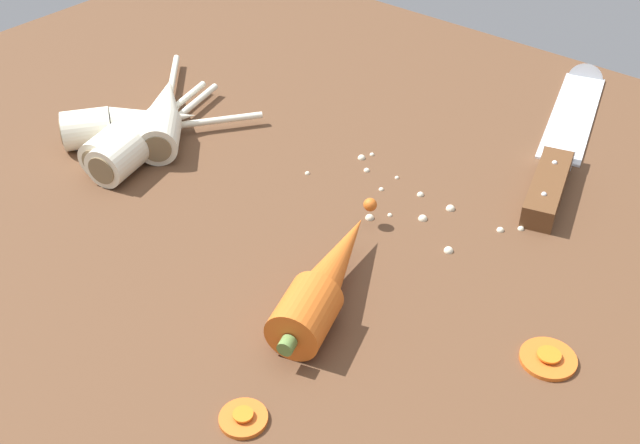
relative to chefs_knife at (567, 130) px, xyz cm
name	(u,v)px	position (x,y,z in cm)	size (l,w,h in cm)	color
ground_plane	(334,243)	(-9.05, -27.51, -2.65)	(120.00, 90.00, 4.00)	brown
chefs_knife	(567,130)	(0.00, 0.00, 0.00)	(13.12, 34.23, 4.18)	silver
whole_carrot	(326,279)	(-3.52, -35.45, 1.45)	(8.57, 18.53, 4.20)	#D6601E
parsnip_front	(129,124)	(-34.20, -29.56, 1.33)	(13.84, 17.78, 4.00)	silver
parsnip_mid_left	(134,132)	(-32.57, -30.31, 1.33)	(7.45, 19.53, 4.00)	silver
parsnip_mid_right	(164,113)	(-33.24, -25.75, 1.33)	(16.99, 17.86, 4.00)	silver
parsnip_back	(143,137)	(-31.07, -30.43, 1.33)	(7.52, 20.38, 4.00)	silver
carrot_slice_stray_near	(549,357)	(12.96, -30.32, -0.29)	(4.12, 4.12, 0.70)	#D6601E
carrot_slice_stray_mid	(243,417)	(-0.29, -48.17, -0.29)	(3.32, 3.32, 0.70)	#D6601E
mince_crumbs	(416,203)	(-5.05, -20.60, -0.29)	(20.76, 9.35, 0.83)	beige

